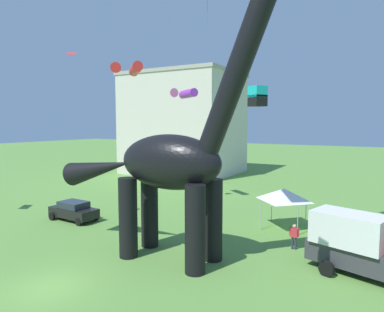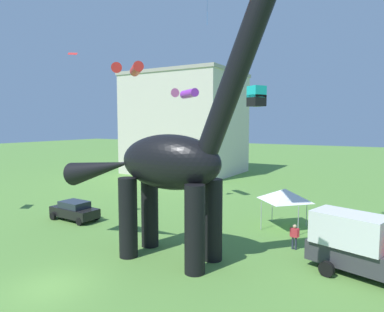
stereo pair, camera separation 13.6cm
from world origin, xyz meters
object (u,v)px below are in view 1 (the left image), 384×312
Objects in this scene: dinosaur_sculpture at (169,162)px; person_far_spectator at (129,201)px; festival_canopy_tent at (284,195)px; person_near_flyer at (294,234)px; kite_apex at (131,69)px; parked_sedan_left at (74,210)px; kite_near_low at (258,96)px; kite_mid_center at (71,54)px; kite_far_right at (185,93)px; parked_box_truck at (363,244)px.

dinosaur_sculpture is 12.75m from person_far_spectator.
dinosaur_sculpture is 10.62m from festival_canopy_tent.
dinosaur_sculpture is 4.98× the size of festival_canopy_tent.
person_near_flyer is 15.47m from person_far_spectator.
kite_apex is (-12.85, -2.00, 10.00)m from festival_canopy_tent.
parked_sedan_left is 16.79m from festival_canopy_tent.
parked_sedan_left is 5.39× the size of kite_near_low.
kite_mid_center is at bearing 66.84° from person_far_spectator.
person_near_flyer is 11.43m from kite_near_low.
kite_apex is at bearing -25.57° from kite_mid_center.
parked_sedan_left is at bearing -119.37° from kite_apex.
parked_sedan_left is 14.69m from kite_far_right.
kite_apex reaches higher than person_near_flyer.
parked_box_truck is 1.99× the size of kite_far_right.
kite_mid_center is at bearing 149.87° from kite_near_low.
festival_canopy_tent is at bearing -11.24° from kite_mid_center.
festival_canopy_tent is at bearing -16.84° from kite_far_right.
parked_sedan_left is 3.18× the size of kite_mid_center.
festival_canopy_tent reaches higher than person_near_flyer.
kite_apex is (2.53, 4.50, 11.74)m from parked_sedan_left.
dinosaur_sculpture is at bearing -114.62° from festival_canopy_tent.
parked_sedan_left is at bearing -162.56° from parked_box_truck.
kite_apex is (-8.62, 7.22, 6.87)m from dinosaur_sculpture.
kite_far_right is (-16.37, 9.38, 9.09)m from parked_box_truck.
kite_near_low is 0.25× the size of kite_apex.
person_far_spectator is at bearing 70.90° from parked_sedan_left.
parked_box_truck is at bearing -29.80° from kite_far_right.
kite_far_right is at bearing 114.38° from dinosaur_sculpture.
kite_near_low is at bearing -34.66° from kite_apex.
parked_box_truck is at bearing -99.45° from person_far_spectator.
festival_canopy_tent is at bearing 99.62° from kite_near_low.
parked_sedan_left is at bearing -41.77° from kite_mid_center.
person_near_flyer is (6.01, 5.08, -4.70)m from dinosaur_sculpture.
parked_sedan_left is 21.15m from parked_box_truck.
kite_near_low is (17.48, -5.84, 8.13)m from parked_sedan_left.
kite_mid_center reaches higher than kite_apex.
parked_box_truck is 39.86m from kite_mid_center.
person_far_spectator is 0.47× the size of kite_apex.
parked_sedan_left is at bearing 161.52° from kite_near_low.
person_far_spectator is 0.51× the size of kite_far_right.
kite_far_right is (18.52, -2.58, -6.02)m from kite_mid_center.
parked_box_truck is (9.98, 3.07, -4.02)m from dinosaur_sculpture.
person_far_spectator is at bearing 4.69° from person_near_flyer.
festival_canopy_tent is (4.23, 9.23, -3.13)m from dinosaur_sculpture.
parked_box_truck is 19.75m from person_far_spectator.
dinosaur_sculpture is at bearing -125.25° from person_far_spectator.
festival_canopy_tent is (-5.75, 6.16, 0.90)m from parked_box_truck.
kite_apex is (-2.23, -5.22, 1.80)m from kite_far_right.
kite_mid_center reaches higher than person_near_flyer.
festival_canopy_tent is at bearing 149.54° from parked_box_truck.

